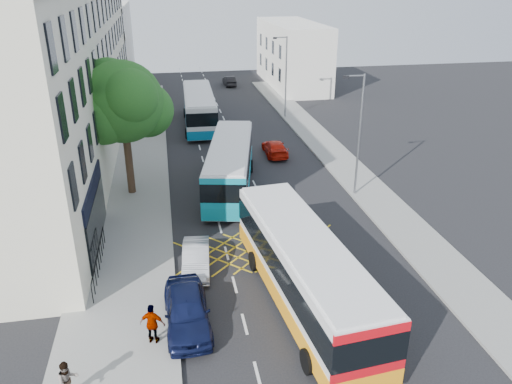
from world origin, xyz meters
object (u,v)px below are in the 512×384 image
motorbike (313,307)px  red_hatchback (275,148)px  lamp_near (358,130)px  bus_far (199,108)px  pedestrian_near (68,381)px  pedestrian_far (153,324)px  lamp_far (285,73)px  bus_near (304,269)px  parked_car_blue (187,310)px  street_tree (122,103)px  bus_mid (230,165)px  parked_car_silver (196,258)px  distant_car_grey (204,100)px  distant_car_dark (229,81)px

motorbike → red_hatchback: 21.86m
lamp_near → bus_far: lamp_near is taller
pedestrian_near → pedestrian_far: pedestrian_far is taller
lamp_far → bus_near: (-6.54, -31.02, -2.82)m
parked_car_blue → pedestrian_near: size_ratio=2.94×
street_tree → pedestrian_far: street_tree is taller
bus_near → motorbike: 1.83m
bus_mid → motorbike: 15.40m
bus_far → red_hatchback: bearing=-59.0°
lamp_near → red_hatchback: (-3.43, 8.97, -4.01)m
pedestrian_near → pedestrian_far: size_ratio=0.89×
motorbike → parked_car_silver: size_ratio=0.62×
motorbike → parked_car_blue: (-5.21, 1.04, -0.21)m
bus_mid → parked_car_silver: size_ratio=3.14×
lamp_far → distant_car_grey: bearing=139.2°
lamp_far → parked_car_silver: lamp_far is taller
red_hatchback → distant_car_grey: bearing=-75.4°
motorbike → pedestrian_near: 9.77m
street_tree → parked_car_silver: size_ratio=2.32×
pedestrian_near → distant_car_grey: bearing=48.9°
parked_car_silver → distant_car_grey: parked_car_silver is taller
motorbike → parked_car_silver: 7.04m
motorbike → pedestrian_far: motorbike is taller
bus_near → red_hatchback: bus_near is taller
lamp_far → bus_mid: size_ratio=0.67×
bus_mid → parked_car_silver: (-3.11, -9.93, -1.10)m
lamp_far → red_hatchback: size_ratio=1.93×
bus_mid → distant_car_dark: bus_mid is taller
red_hatchback → motorbike: bearing=82.8°
bus_near → bus_mid: bus_near is taller
street_tree → pedestrian_near: bearing=-94.3°
bus_far → pedestrian_near: bearing=-100.3°
bus_near → motorbike: bearing=-97.5°
red_hatchback → distant_car_grey: (-4.23, 17.64, 0.01)m
motorbike → lamp_far: bearing=90.2°
parked_car_silver → distant_car_dark: (7.69, 44.32, -0.00)m
lamp_far → distant_car_dark: 17.85m
pedestrian_far → motorbike: bearing=-161.6°
bus_far → street_tree: bearing=-108.7°
bus_mid → distant_car_dark: bearing=94.1°
red_hatchback → bus_mid: bearing=55.3°
parked_car_silver → red_hatchback: 17.95m
bus_mid → red_hatchback: size_ratio=2.88×
parked_car_blue → bus_near: bearing=5.0°
bus_near → lamp_far: bearing=72.4°
street_tree → distant_car_grey: bearing=73.4°
red_hatchback → pedestrian_near: size_ratio=2.64×
motorbike → pedestrian_far: (-6.61, 0.06, 0.04)m
bus_mid → red_hatchback: (4.56, 6.31, -1.12)m
bus_far → bus_near: bearing=-83.7°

